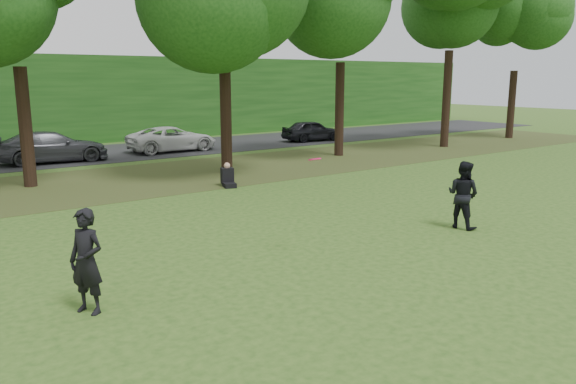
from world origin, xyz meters
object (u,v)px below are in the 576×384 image
(player_left, at_px, (87,261))
(seated_person, at_px, (228,177))
(player_right, at_px, (463,195))
(frisbee, at_px, (315,159))

(player_left, relative_size, seated_person, 2.09)
(player_left, distance_m, player_right, 9.28)
(frisbee, bearing_deg, player_left, -178.76)
(player_right, bearing_deg, frisbee, 76.71)
(seated_person, bearing_deg, player_left, -115.64)
(seated_person, bearing_deg, frisbee, -90.99)
(player_left, distance_m, seated_person, 10.86)
(player_right, xyz_separation_m, seated_person, (-1.99, 8.33, -0.55))
(frisbee, relative_size, seated_person, 0.35)
(player_right, distance_m, frisbee, 4.69)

